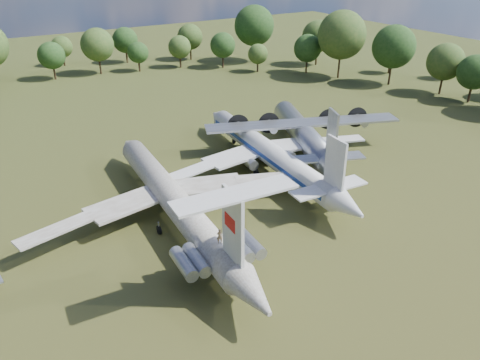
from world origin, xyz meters
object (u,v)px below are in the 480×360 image
il62_airliner (174,205)px  tu104_jet (268,156)px  an12_transport (304,138)px  person_on_il62 (220,236)px

il62_airliner → tu104_jet: 19.78m
tu104_jet → il62_airliner: bearing=-157.1°
il62_airliner → an12_transport: (28.10, 9.09, 0.04)m
il62_airliner → tu104_jet: bearing=22.2°
person_on_il62 → tu104_jet: bearing=-119.1°
an12_transport → person_on_il62: bearing=-120.9°
tu104_jet → person_on_il62: (-19.71, -19.54, 3.31)m
an12_transport → person_on_il62: size_ratio=21.76×
tu104_jet → an12_transport: 9.75m
il62_airliner → tu104_jet: (18.79, 6.20, -0.07)m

